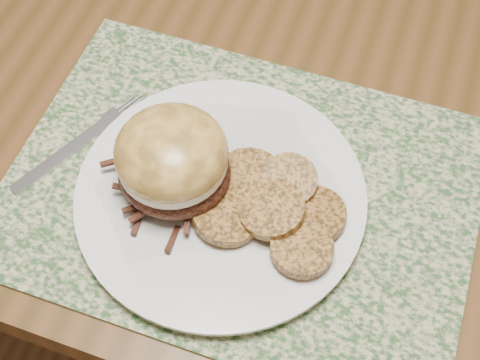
% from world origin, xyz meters
% --- Properties ---
extents(ground, '(3.50, 3.50, 0.00)m').
position_xyz_m(ground, '(0.00, 0.00, 0.00)').
color(ground, brown).
rests_on(ground, ground).
extents(dining_table, '(1.50, 0.90, 0.75)m').
position_xyz_m(dining_table, '(0.00, 0.00, 0.67)').
color(dining_table, brown).
rests_on(dining_table, ground).
extents(placemat, '(0.45, 0.33, 0.00)m').
position_xyz_m(placemat, '(0.00, -0.26, 0.75)').
color(placemat, '#2E522A').
rests_on(placemat, dining_table).
extents(dinner_plate, '(0.26, 0.26, 0.02)m').
position_xyz_m(dinner_plate, '(-0.01, -0.27, 0.76)').
color(dinner_plate, white).
rests_on(dinner_plate, placemat).
extents(pork_sandwich, '(0.12, 0.11, 0.08)m').
position_xyz_m(pork_sandwich, '(-0.06, -0.28, 0.81)').
color(pork_sandwich, black).
rests_on(pork_sandwich, dinner_plate).
extents(roasted_potatoes, '(0.15, 0.14, 0.04)m').
position_xyz_m(roasted_potatoes, '(0.04, -0.28, 0.78)').
color(roasted_potatoes, '#A16B2F').
rests_on(roasted_potatoes, dinner_plate).
extents(fork, '(0.08, 0.16, 0.00)m').
position_xyz_m(fork, '(-0.17, -0.26, 0.76)').
color(fork, silver).
rests_on(fork, placemat).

